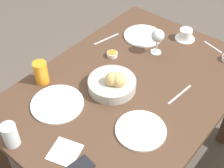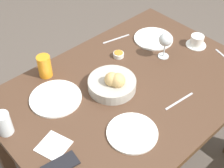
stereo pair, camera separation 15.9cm
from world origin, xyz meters
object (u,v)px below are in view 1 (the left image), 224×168
Objects in this scene: plate_near_right at (57,104)px; water_tumbler at (10,135)px; juice_glass at (41,72)px; wine_glass at (158,37)px; plate_far_center at (141,130)px; napkin at (65,152)px; plate_near_left at (143,36)px; jam_bowl_honey at (112,54)px; spoon_coffee at (213,47)px; knife_silver at (107,39)px; coffee_cup at (185,35)px; fork_silver at (180,94)px; bread_basket at (113,83)px.

water_tumbler is (0.28, 0.02, 0.05)m from plate_near_right.
wine_glass is (-0.59, 0.32, 0.05)m from juice_glass.
napkin is at bearing -31.24° from plate_far_center.
napkin is (0.17, 0.23, -0.00)m from plate_near_right.
jam_bowl_honey is (0.28, -0.02, 0.01)m from plate_near_left.
plate_near_left is at bearing -65.77° from spoon_coffee.
wine_glass is at bearing 60.82° from plate_near_left.
jam_bowl_honey is at bearing 51.22° from knife_silver.
coffee_cup is at bearing 154.80° from juice_glass.
napkin is at bearing 1.39° from coffee_cup.
plate_near_left is 0.53m from fork_silver.
spoon_coffee is (-0.34, 0.55, 0.00)m from knife_silver.
plate_far_center is 3.78× the size of jam_bowl_honey.
spoon_coffee is at bearing 114.23° from plate_near_left.
knife_silver is (-0.57, -0.17, -0.00)m from plate_near_right.
water_tumbler is 1.18m from coffee_cup.
jam_bowl_honey is at bearing -127.09° from plate_far_center.
juice_glass is 0.48m from napkin.
knife_silver is 1.34× the size of spoon_coffee.
knife_silver is (0.08, -0.31, -0.11)m from wine_glass.
napkin reaches higher than knife_silver.
jam_bowl_honey is at bearing -42.35° from spoon_coffee.
juice_glass is at bearing -20.28° from jam_bowl_honey.
wine_glass reaches higher than water_tumbler.
plate_far_center is (0.13, 0.27, -0.03)m from bread_basket.
wine_glass is 0.25m from coffee_cup.
juice_glass is 0.68× the size of knife_silver.
plate_near_right is at bearing -12.10° from wine_glass.
bread_basket is at bearing -19.84° from spoon_coffee.
plate_far_center is at bearing 34.62° from plate_near_left.
spoon_coffee is at bearing -173.76° from fork_silver.
fork_silver is at bearing 161.94° from napkin.
spoon_coffee is at bearing 157.64° from plate_near_right.
plate_near_left is at bearing -56.50° from coffee_cup.
bread_basket reaches higher than plate_far_center.
water_tumbler is at bearing -29.48° from fork_silver.
napkin is at bearing 6.07° from wine_glass.
coffee_cup is (-0.23, 0.06, -0.08)m from wine_glass.
plate_near_left is 0.28m from jam_bowl_honey.
bread_basket reaches higher than knife_silver.
wine_glass is 0.37m from spoon_coffee.
juice_glass reaches higher than napkin.
spoon_coffee is 0.88× the size of napkin.
plate_near_right is 0.62m from fork_silver.
bread_basket reaches higher than plate_near_left.
bread_basket is 0.30m from plate_near_right.
plate_near_right is 0.91m from coffee_cup.
coffee_cup is at bearing 171.07° from water_tumbler.
plate_far_center is 1.71× the size of spoon_coffee.
water_tumbler is (0.54, -0.12, 0.02)m from bread_basket.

